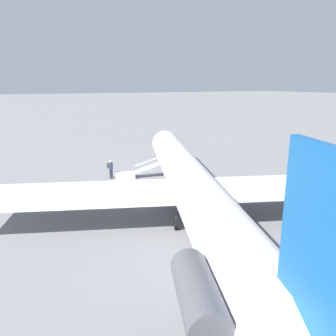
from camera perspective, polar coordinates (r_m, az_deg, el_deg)
ground_plane at (r=22.89m, az=3.49°, el=-7.38°), size 600.00×600.00×0.00m
airplane_main at (r=21.18m, az=4.08°, el=-2.92°), size 34.25×26.93×7.35m
boarding_stairs at (r=30.71m, az=-6.64°, el=-0.99°), size 2.42×4.11×1.79m
passenger at (r=30.57m, az=-9.97°, el=0.01°), size 0.44×0.57×1.74m
traffic_cone_near_stairs at (r=28.50m, az=-12.76°, el=-2.81°), size 0.45×0.45×0.49m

